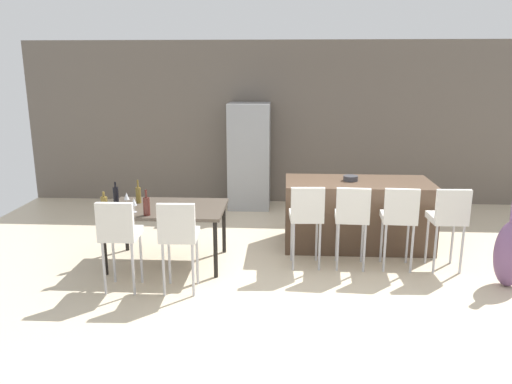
# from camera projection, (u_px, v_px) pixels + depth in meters

# --- Properties ---
(ground_plane) EXTENTS (10.00, 10.00, 0.00)m
(ground_plane) POSITION_uv_depth(u_px,v_px,m) (305.00, 266.00, 6.27)
(ground_plane) COLOR beige
(back_wall) EXTENTS (10.00, 0.12, 2.90)m
(back_wall) POSITION_uv_depth(u_px,v_px,m) (300.00, 123.00, 8.97)
(back_wall) COLOR #665B51
(back_wall) RESTS_ON ground_plane
(kitchen_island) EXTENTS (1.99, 0.92, 0.92)m
(kitchen_island) POSITION_uv_depth(u_px,v_px,m) (357.00, 214.00, 6.89)
(kitchen_island) COLOR #4C3828
(kitchen_island) RESTS_ON ground_plane
(bar_chair_left) EXTENTS (0.42, 0.42, 1.05)m
(bar_chair_left) POSITION_uv_depth(u_px,v_px,m) (307.00, 214.00, 6.06)
(bar_chair_left) COLOR silver
(bar_chair_left) RESTS_ON ground_plane
(bar_chair_middle) EXTENTS (0.43, 0.43, 1.05)m
(bar_chair_middle) POSITION_uv_depth(u_px,v_px,m) (352.00, 214.00, 6.03)
(bar_chair_middle) COLOR silver
(bar_chair_middle) RESTS_ON ground_plane
(bar_chair_right) EXTENTS (0.42, 0.42, 1.05)m
(bar_chair_right) POSITION_uv_depth(u_px,v_px,m) (399.00, 215.00, 6.00)
(bar_chair_right) COLOR silver
(bar_chair_right) RESTS_ON ground_plane
(bar_chair_far) EXTENTS (0.41, 0.41, 1.05)m
(bar_chair_far) POSITION_uv_depth(u_px,v_px,m) (449.00, 216.00, 5.96)
(bar_chair_far) COLOR silver
(bar_chair_far) RESTS_ON ground_plane
(dining_table) EXTENTS (1.45, 0.95, 0.74)m
(dining_table) POSITION_uv_depth(u_px,v_px,m) (166.00, 212.00, 6.20)
(dining_table) COLOR #4C4238
(dining_table) RESTS_ON ground_plane
(dining_chair_near) EXTENTS (0.40, 0.40, 1.05)m
(dining_chair_near) POSITION_uv_depth(u_px,v_px,m) (119.00, 231.00, 5.40)
(dining_chair_near) COLOR silver
(dining_chair_near) RESTS_ON ground_plane
(dining_chair_far) EXTENTS (0.41, 0.41, 1.05)m
(dining_chair_far) POSITION_uv_depth(u_px,v_px,m) (179.00, 232.00, 5.36)
(dining_chair_far) COLOR silver
(dining_chair_far) RESTS_ON ground_plane
(wine_bottle_near) EXTENTS (0.07, 0.07, 0.30)m
(wine_bottle_near) POSITION_uv_depth(u_px,v_px,m) (138.00, 195.00, 6.35)
(wine_bottle_near) COLOR brown
(wine_bottle_near) RESTS_ON dining_table
(wine_bottle_left) EXTENTS (0.08, 0.08, 0.27)m
(wine_bottle_left) POSITION_uv_depth(u_px,v_px,m) (104.00, 205.00, 5.87)
(wine_bottle_left) COLOR brown
(wine_bottle_left) RESTS_ON dining_table
(wine_bottle_corner) EXTENTS (0.08, 0.08, 0.31)m
(wine_bottle_corner) POSITION_uv_depth(u_px,v_px,m) (147.00, 206.00, 5.82)
(wine_bottle_corner) COLOR #471E19
(wine_bottle_corner) RESTS_ON dining_table
(wine_bottle_right) EXTENTS (0.07, 0.07, 0.29)m
(wine_bottle_right) POSITION_uv_depth(u_px,v_px,m) (116.00, 195.00, 6.28)
(wine_bottle_right) COLOR black
(wine_bottle_right) RESTS_ON dining_table
(wine_glass_middle) EXTENTS (0.07, 0.07, 0.17)m
(wine_glass_middle) POSITION_uv_depth(u_px,v_px,m) (127.00, 196.00, 6.20)
(wine_glass_middle) COLOR silver
(wine_glass_middle) RESTS_ON dining_table
(wine_glass_far) EXTENTS (0.07, 0.07, 0.17)m
(wine_glass_far) POSITION_uv_depth(u_px,v_px,m) (134.00, 202.00, 5.94)
(wine_glass_far) COLOR silver
(wine_glass_far) RESTS_ON dining_table
(refrigerator) EXTENTS (0.72, 0.68, 1.84)m
(refrigerator) POSITION_uv_depth(u_px,v_px,m) (249.00, 156.00, 8.72)
(refrigerator) COLOR #939699
(refrigerator) RESTS_ON ground_plane
(fruit_bowl) EXTENTS (0.20, 0.20, 0.07)m
(fruit_bowl) POSITION_uv_depth(u_px,v_px,m) (351.00, 178.00, 6.80)
(fruit_bowl) COLOR #333338
(fruit_bowl) RESTS_ON kitchen_island
(floor_vase) EXTENTS (0.35, 0.35, 1.00)m
(floor_vase) POSITION_uv_depth(u_px,v_px,m) (510.00, 253.00, 5.60)
(floor_vase) COLOR #704C75
(floor_vase) RESTS_ON ground_plane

